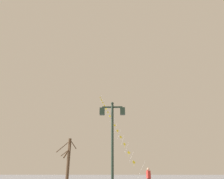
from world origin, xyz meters
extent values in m
cylinder|color=#1E2D23|center=(-1.83, 9.26, 2.51)|extent=(0.14, 0.14, 5.03)
sphere|color=#1E2D23|center=(-1.83, 9.26, 5.11)|extent=(0.16, 0.16, 0.16)
cube|color=#1E2D23|center=(-1.83, 9.26, 4.88)|extent=(1.18, 0.08, 0.08)
cube|color=#1E2D23|center=(-2.42, 9.26, 4.63)|extent=(0.28, 0.28, 0.40)
cube|color=beige|center=(-2.42, 9.26, 4.63)|extent=(0.19, 0.19, 0.30)
cube|color=#1E2D23|center=(-1.24, 9.26, 4.63)|extent=(0.28, 0.28, 0.40)
cube|color=beige|center=(-1.24, 9.26, 4.63)|extent=(0.19, 0.19, 0.30)
cylinder|color=silver|center=(0.47, 18.86, 1.24)|extent=(0.84, 2.88, 2.14)
cylinder|color=silver|center=(-0.16, 21.04, 2.85)|extent=(0.45, 1.50, 1.12)
cylinder|color=silver|center=(-0.58, 22.53, 3.95)|extent=(0.45, 1.50, 1.12)
cylinder|color=silver|center=(-1.01, 24.02, 5.05)|extent=(0.45, 1.50, 1.12)
cylinder|color=silver|center=(-1.44, 25.50, 6.15)|extent=(0.45, 1.50, 1.12)
cylinder|color=silver|center=(-1.86, 26.99, 7.25)|extent=(0.45, 1.50, 1.12)
cylinder|color=silver|center=(-2.29, 28.48, 8.35)|extent=(0.45, 1.50, 1.12)
cylinder|color=silver|center=(-2.71, 29.97, 9.45)|extent=(0.45, 1.50, 1.12)
cylinder|color=silver|center=(-3.14, 31.45, 10.55)|extent=(0.45, 1.50, 1.12)
cylinder|color=silver|center=(-3.57, 32.94, 11.65)|extent=(0.45, 1.50, 1.12)
cylinder|color=silver|center=(-3.99, 34.43, 12.75)|extent=(0.45, 1.50, 1.12)
cylinder|color=silver|center=(-4.42, 35.92, 13.85)|extent=(0.45, 1.50, 1.12)
cylinder|color=silver|center=(-4.85, 37.41, 14.95)|extent=(0.45, 1.50, 1.12)
cylinder|color=silver|center=(-5.27, 38.89, 16.05)|extent=(0.45, 1.50, 1.12)
cube|color=yellow|center=(0.06, 20.30, 2.30)|extent=(0.35, 0.15, 0.37)
cylinder|color=yellow|center=(0.06, 20.30, 2.02)|extent=(0.03, 0.04, 0.27)
cube|color=yellow|center=(-0.37, 21.78, 3.40)|extent=(0.37, 0.07, 0.37)
cylinder|color=yellow|center=(-0.37, 21.78, 3.11)|extent=(0.02, 0.05, 0.27)
cube|color=yellow|center=(-0.80, 23.27, 4.50)|extent=(0.34, 0.16, 0.37)
cylinder|color=yellow|center=(-0.80, 23.27, 4.23)|extent=(0.03, 0.03, 0.25)
cube|color=yellow|center=(-1.22, 24.76, 5.60)|extent=(0.35, 0.15, 0.37)
cylinder|color=yellow|center=(-1.22, 24.76, 5.35)|extent=(0.02, 0.03, 0.21)
cube|color=yellow|center=(-1.65, 26.25, 6.70)|extent=(0.35, 0.13, 0.37)
cylinder|color=yellow|center=(-1.65, 26.25, 6.40)|extent=(0.03, 0.05, 0.30)
cube|color=yellow|center=(-2.08, 27.73, 7.80)|extent=(0.36, 0.13, 0.37)
cylinder|color=yellow|center=(-2.08, 27.73, 7.55)|extent=(0.02, 0.03, 0.21)
cube|color=yellow|center=(-2.50, 29.22, 8.90)|extent=(0.37, 0.05, 0.37)
cylinder|color=yellow|center=(-2.50, 29.22, 8.62)|extent=(0.02, 0.03, 0.25)
cube|color=yellow|center=(-2.93, 30.71, 10.00)|extent=(0.37, 0.05, 0.37)
cylinder|color=yellow|center=(-2.93, 30.71, 9.76)|extent=(0.02, 0.02, 0.18)
cube|color=yellow|center=(-3.35, 32.20, 11.10)|extent=(0.35, 0.15, 0.37)
cylinder|color=yellow|center=(-3.35, 32.20, 10.84)|extent=(0.02, 0.03, 0.23)
cube|color=yellow|center=(-3.78, 33.69, 12.20)|extent=(0.37, 0.02, 0.37)
cylinder|color=yellow|center=(-3.78, 33.69, 11.96)|extent=(0.02, 0.02, 0.19)
cube|color=yellow|center=(-4.21, 35.17, 13.30)|extent=(0.34, 0.17, 0.37)
cylinder|color=yellow|center=(-4.21, 35.17, 13.02)|extent=(0.03, 0.03, 0.26)
cube|color=yellow|center=(-4.63, 36.66, 14.40)|extent=(0.36, 0.10, 0.37)
cylinder|color=yellow|center=(-4.63, 36.66, 14.11)|extent=(0.02, 0.03, 0.28)
cube|color=yellow|center=(-5.06, 38.15, 15.50)|extent=(0.36, 0.13, 0.37)
cylinder|color=yellow|center=(-5.06, 38.15, 15.25)|extent=(0.03, 0.05, 0.21)
cube|color=yellow|center=(-5.48, 39.64, 16.60)|extent=(0.34, 0.18, 0.37)
cylinder|color=yellow|center=(-5.48, 39.64, 16.34)|extent=(0.03, 0.03, 0.22)
cube|color=#B22D26|center=(0.94, 16.16, 1.18)|extent=(0.33, 0.43, 0.60)
sphere|color=tan|center=(0.94, 16.16, 1.60)|extent=(0.22, 0.22, 0.22)
cylinder|color=#B22D26|center=(0.88, 16.38, 1.35)|extent=(0.19, 0.40, 0.50)
cylinder|color=#4C3826|center=(-6.05, 17.04, 2.13)|extent=(0.28, 0.28, 4.27)
cylinder|color=#4C3826|center=(-5.78, 17.24, 3.79)|extent=(0.64, 0.50, 0.85)
cylinder|color=#4C3826|center=(-6.62, 16.97, 3.54)|extent=(1.19, 0.21, 1.07)
cylinder|color=#4C3826|center=(-6.38, 16.93, 2.99)|extent=(0.73, 0.29, 0.66)
cylinder|color=#4C3826|center=(-6.16, 16.61, 2.92)|extent=(0.35, 0.97, 0.93)
cylinder|color=#4C3826|center=(-5.96, 16.75, 3.46)|extent=(0.28, 0.65, 0.87)
camera|label=1|loc=(-1.48, -1.87, 1.41)|focal=32.05mm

